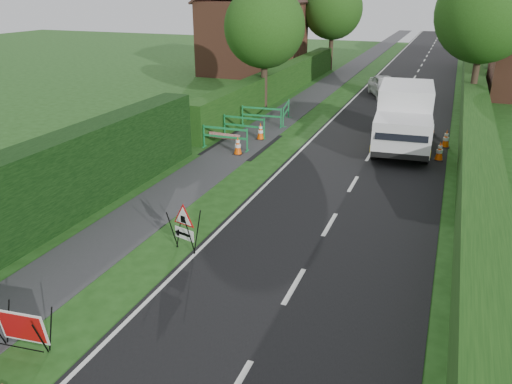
% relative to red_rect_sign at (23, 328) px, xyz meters
% --- Properties ---
extents(ground, '(120.00, 120.00, 0.00)m').
position_rel_red_rect_sign_xyz_m(ground, '(1.66, 2.93, -0.48)').
color(ground, '#1B4212').
rests_on(ground, ground).
extents(road_surface, '(6.00, 90.00, 0.02)m').
position_rel_red_rect_sign_xyz_m(road_surface, '(4.16, 37.93, -0.48)').
color(road_surface, black).
rests_on(road_surface, ground).
extents(footpath, '(2.00, 90.00, 0.02)m').
position_rel_red_rect_sign_xyz_m(footpath, '(-1.34, 37.93, -0.48)').
color(footpath, '#2D2D30').
rests_on(footpath, ground).
extents(hedge_west_near, '(1.10, 18.00, 2.50)m').
position_rel_red_rect_sign_xyz_m(hedge_west_near, '(-3.34, 2.93, -0.48)').
color(hedge_west_near, black).
rests_on(hedge_west_near, ground).
extents(hedge_west_far, '(1.00, 24.00, 1.80)m').
position_rel_red_rect_sign_xyz_m(hedge_west_far, '(-3.34, 24.93, -0.48)').
color(hedge_west_far, '#14380F').
rests_on(hedge_west_far, ground).
extents(hedge_east, '(1.20, 50.00, 1.50)m').
position_rel_red_rect_sign_xyz_m(hedge_east, '(8.16, 18.93, -0.48)').
color(hedge_east, '#14380F').
rests_on(hedge_east, ground).
extents(house_west, '(7.50, 7.40, 7.88)m').
position_rel_red_rect_sign_xyz_m(house_west, '(-8.34, 32.93, 2.41)').
color(house_west, brown).
rests_on(house_west, ground).
extents(tree_nw, '(4.40, 4.40, 6.70)m').
position_rel_red_rect_sign_xyz_m(tree_nw, '(-2.94, 20.93, 4.00)').
color(tree_nw, '#2D2116').
rests_on(tree_nw, ground).
extents(tree_ne, '(5.20, 5.20, 7.79)m').
position_rel_red_rect_sign_xyz_m(tree_ne, '(8.06, 24.93, 4.69)').
color(tree_ne, '#2D2116').
rests_on(tree_ne, ground).
extents(tree_fw, '(4.80, 4.80, 7.24)m').
position_rel_red_rect_sign_xyz_m(tree_fw, '(-2.94, 36.93, 4.35)').
color(tree_fw, '#2D2116').
rests_on(tree_fw, ground).
extents(tree_fe, '(4.20, 4.20, 6.33)m').
position_rel_red_rect_sign_xyz_m(tree_fe, '(8.06, 40.93, 3.74)').
color(tree_fe, '#2D2116').
rests_on(tree_fe, ground).
extents(red_rect_sign, '(1.04, 0.71, 0.84)m').
position_rel_red_rect_sign_xyz_m(red_rect_sign, '(0.00, 0.00, 0.00)').
color(red_rect_sign, black).
rests_on(red_rect_sign, ground).
extents(triangle_sign, '(0.94, 0.94, 1.14)m').
position_rel_red_rect_sign_xyz_m(triangle_sign, '(0.94, 4.51, 0.31)').
color(triangle_sign, black).
rests_on(triangle_sign, ground).
extents(works_van, '(2.65, 5.80, 2.57)m').
position_rel_red_rect_sign_xyz_m(works_van, '(5.21, 16.13, 0.88)').
color(works_van, silver).
rests_on(works_van, ground).
extents(traffic_cone_0, '(0.38, 0.38, 0.79)m').
position_rel_red_rect_sign_xyz_m(traffic_cone_0, '(6.84, 14.85, -0.09)').
color(traffic_cone_0, black).
rests_on(traffic_cone_0, ground).
extents(traffic_cone_1, '(0.38, 0.38, 0.79)m').
position_rel_red_rect_sign_xyz_m(traffic_cone_1, '(7.01, 16.83, -0.09)').
color(traffic_cone_1, black).
rests_on(traffic_cone_1, ground).
extents(traffic_cone_2, '(0.38, 0.38, 0.79)m').
position_rel_red_rect_sign_xyz_m(traffic_cone_2, '(6.29, 19.02, -0.09)').
color(traffic_cone_2, black).
rests_on(traffic_cone_2, ground).
extents(traffic_cone_3, '(0.38, 0.38, 0.79)m').
position_rel_red_rect_sign_xyz_m(traffic_cone_3, '(-1.00, 12.61, -0.09)').
color(traffic_cone_3, black).
rests_on(traffic_cone_3, ground).
extents(traffic_cone_4, '(0.38, 0.38, 0.79)m').
position_rel_red_rect_sign_xyz_m(traffic_cone_4, '(-0.92, 15.03, -0.09)').
color(traffic_cone_4, black).
rests_on(traffic_cone_4, ground).
extents(ped_barrier_0, '(2.07, 0.41, 1.00)m').
position_rel_red_rect_sign_xyz_m(ped_barrier_0, '(-1.78, 13.07, 0.15)').
color(ped_barrier_0, '#188641').
rests_on(ped_barrier_0, ground).
extents(ped_barrier_1, '(2.07, 0.40, 1.00)m').
position_rel_red_rect_sign_xyz_m(ped_barrier_1, '(-1.74, 15.08, 0.15)').
color(ped_barrier_1, '#188641').
rests_on(ped_barrier_1, ground).
extents(ped_barrier_2, '(2.08, 0.50, 1.00)m').
position_rel_red_rect_sign_xyz_m(ped_barrier_2, '(-1.69, 17.22, 0.15)').
color(ped_barrier_2, '#188641').
rests_on(ped_barrier_2, ground).
extents(ped_barrier_3, '(0.71, 2.09, 1.00)m').
position_rel_red_rect_sign_xyz_m(ped_barrier_3, '(-0.81, 18.44, 0.15)').
color(ped_barrier_3, '#188641').
rests_on(ped_barrier_3, ground).
extents(redwhite_plank, '(1.50, 0.09, 0.25)m').
position_rel_red_rect_sign_xyz_m(redwhite_plank, '(-2.01, 13.51, -0.48)').
color(redwhite_plank, red).
rests_on(redwhite_plank, ground).
extents(hatchback_car, '(2.85, 4.13, 1.31)m').
position_rel_red_rect_sign_xyz_m(hatchback_car, '(2.95, 27.09, 0.17)').
color(hatchback_car, silver).
rests_on(hatchback_car, ground).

